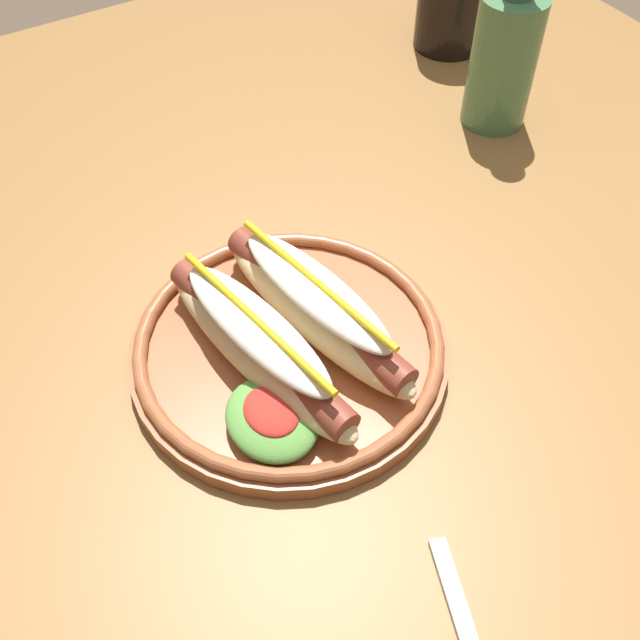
% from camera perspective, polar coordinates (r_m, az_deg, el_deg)
% --- Properties ---
extents(ground_plane, '(8.00, 8.00, 0.00)m').
position_cam_1_polar(ground_plane, '(1.34, 4.07, -18.80)').
color(ground_plane, brown).
extents(dining_table, '(1.25, 1.05, 0.74)m').
position_cam_1_polar(dining_table, '(0.77, 6.67, -0.80)').
color(dining_table, olive).
rests_on(dining_table, ground_plane).
extents(hot_dog_plate, '(0.27, 0.27, 0.08)m').
position_cam_1_polar(hot_dog_plate, '(0.61, -2.45, -1.61)').
color(hot_dog_plate, '#9E5633').
rests_on(hot_dog_plate, dining_table).
extents(glass_bottle, '(0.07, 0.07, 0.22)m').
position_cam_1_polar(glass_bottle, '(0.86, 13.95, 19.30)').
color(glass_bottle, '#4C7F51').
rests_on(glass_bottle, dining_table).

